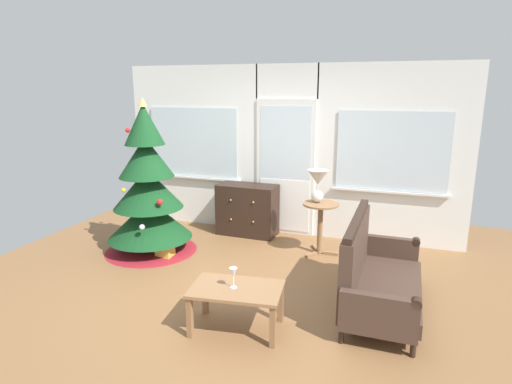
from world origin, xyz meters
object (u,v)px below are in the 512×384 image
dresser_cabinet (247,210)px  gift_box (165,250)px  settee_sofa (373,273)px  side_table (320,218)px  table_lamp (318,182)px  christmas_tree (148,196)px  wine_glass (233,273)px  coffee_table (236,294)px

dresser_cabinet → gift_box: dresser_cabinet is taller
settee_sofa → side_table: settee_sofa is taller
side_table → table_lamp: bearing=146.3°
christmas_tree → gift_box: (0.32, -0.17, -0.68)m
side_table → wine_glass: side_table is taller
settee_sofa → gift_box: 2.76m
table_lamp → christmas_tree: bearing=-162.4°
settee_sofa → gift_box: settee_sofa is taller
christmas_tree → wine_glass: christmas_tree is taller
table_lamp → gift_box: bearing=-155.1°
dresser_cabinet → coffee_table: (0.84, -2.57, -0.03)m
christmas_tree → dresser_cabinet: christmas_tree is taller
dresser_cabinet → side_table: dresser_cabinet is taller
dresser_cabinet → wine_glass: bearing=-72.5°
settee_sofa → dresser_cabinet: bearing=139.1°
settee_sofa → wine_glass: (-1.19, -0.85, 0.19)m
side_table → coffee_table: 2.17m
christmas_tree → wine_glass: (1.84, -1.49, -0.22)m
side_table → coffee_table: size_ratio=0.79×
settee_sofa → wine_glass: bearing=-144.4°
settee_sofa → side_table: 1.52m
settee_sofa → coffee_table: settee_sofa is taller
dresser_cabinet → table_lamp: (1.15, -0.40, 0.61)m
table_lamp → gift_box: table_lamp is taller
settee_sofa → side_table: size_ratio=2.29×
gift_box → side_table: bearing=23.2°
coffee_table → table_lamp: bearing=81.9°
dresser_cabinet → side_table: (1.21, -0.44, 0.11)m
side_table → table_lamp: (-0.06, 0.04, 0.49)m
dresser_cabinet → christmas_tree: bearing=-133.4°
dresser_cabinet → gift_box: 1.47m
table_lamp → wine_glass: 2.25m
settee_sofa → gift_box: size_ratio=7.91×
table_lamp → dresser_cabinet: bearing=160.8°
dresser_cabinet → wine_glass: size_ratio=4.67×
table_lamp → gift_box: size_ratio=2.14×
side_table → coffee_table: side_table is taller
side_table → wine_glass: (-0.39, -2.14, 0.06)m
side_table → coffee_table: bearing=-99.8°
dresser_cabinet → settee_sofa: settee_sofa is taller
wine_glass → coffee_table: bearing=21.1°
dresser_cabinet → coffee_table: size_ratio=1.01×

